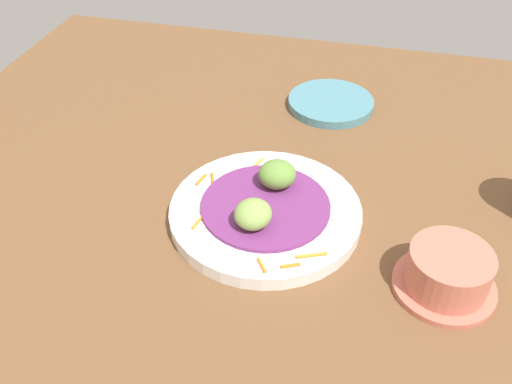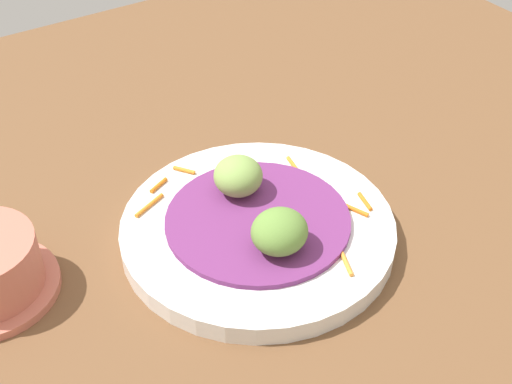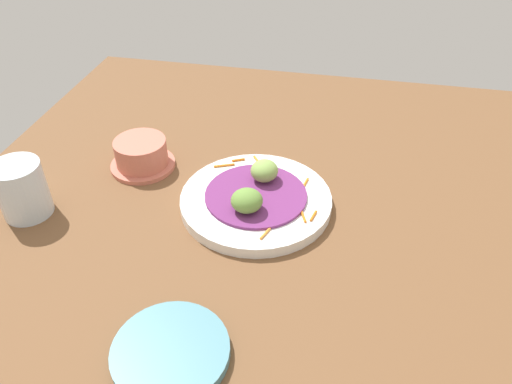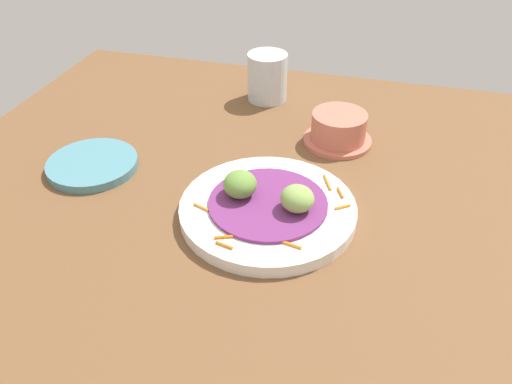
{
  "view_description": "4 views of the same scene",
  "coord_description": "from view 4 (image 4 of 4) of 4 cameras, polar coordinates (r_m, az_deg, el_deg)",
  "views": [
    {
      "loc": [
        -15.56,
        55.88,
        52.63
      ],
      "look_at": [
        -1.67,
        0.09,
        5.15
      ],
      "focal_mm": 39.69,
      "sensor_mm": 36.0,
      "label": 1
    },
    {
      "loc": [
        -29.59,
        -38.61,
        46.41
      ],
      "look_at": [
        -2.21,
        3.28,
        5.69
      ],
      "focal_mm": 48.98,
      "sensor_mm": 36.0,
      "label": 2
    },
    {
      "loc": [
        9.74,
        -61.83,
        55.3
      ],
      "look_at": [
        -3.11,
        0.71,
        5.35
      ],
      "focal_mm": 34.76,
      "sensor_mm": 36.0,
      "label": 3
    },
    {
      "loc": [
        52.79,
        14.75,
        48.68
      ],
      "look_at": [
        -2.79,
        -0.26,
        6.15
      ],
      "focal_mm": 36.01,
      "sensor_mm": 36.0,
      "label": 4
    }
  ],
  "objects": [
    {
      "name": "cabbage_bed",
      "position": [
        0.73,
        1.33,
        -1.23
      ],
      "size": [
        17.02,
        17.02,
        0.53
      ],
      "primitive_type": "cylinder",
      "color": "#702D6B",
      "rests_on": "main_plate"
    },
    {
      "name": "carrot_garnish",
      "position": [
        0.71,
        2.92,
        -2.37
      ],
      "size": [
        19.64,
        21.63,
        0.4
      ],
      "color": "orange",
      "rests_on": "main_plate"
    },
    {
      "name": "table_surface",
      "position": [
        0.73,
        -0.38,
        -4.57
      ],
      "size": [
        110.0,
        110.0,
        2.0
      ],
      "primitive_type": "cube",
      "color": "brown",
      "rests_on": "ground"
    },
    {
      "name": "guac_scoop_left",
      "position": [
        0.73,
        -1.78,
        0.88
      ],
      "size": [
        6.09,
        5.9,
        3.67
      ],
      "primitive_type": "ellipsoid",
      "rotation": [
        0.0,
        0.0,
        1.81
      ],
      "color": "olive",
      "rests_on": "cabbage_bed"
    },
    {
      "name": "terracotta_bowl",
      "position": [
        0.91,
        9.15,
        6.88
      ],
      "size": [
        11.9,
        11.9,
        5.6
      ],
      "color": "#C66B56",
      "rests_on": "table_surface"
    },
    {
      "name": "main_plate",
      "position": [
        0.74,
        1.32,
        -1.99
      ],
      "size": [
        25.31,
        25.31,
        1.91
      ],
      "primitive_type": "cylinder",
      "color": "white",
      "rests_on": "table_surface"
    },
    {
      "name": "side_plate_small",
      "position": [
        0.88,
        -17.71,
        2.93
      ],
      "size": [
        14.57,
        14.57,
        1.45
      ],
      "primitive_type": "cylinder",
      "color": "teal",
      "rests_on": "table_surface"
    },
    {
      "name": "water_glass",
      "position": [
        1.04,
        1.26,
        12.66
      ],
      "size": [
        7.86,
        7.86,
        9.39
      ],
      "primitive_type": "cylinder",
      "color": "silver",
      "rests_on": "table_surface"
    },
    {
      "name": "guac_scoop_center",
      "position": [
        0.7,
        4.6,
        -0.73
      ],
      "size": [
        6.48,
        6.52,
        3.61
      ],
      "primitive_type": "ellipsoid",
      "rotation": [
        0.0,
        0.0,
        2.58
      ],
      "color": "#84A851",
      "rests_on": "cabbage_bed"
    }
  ]
}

